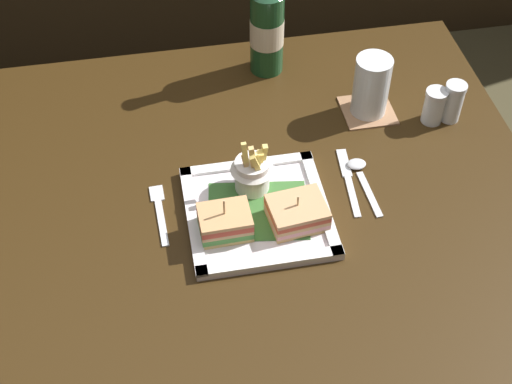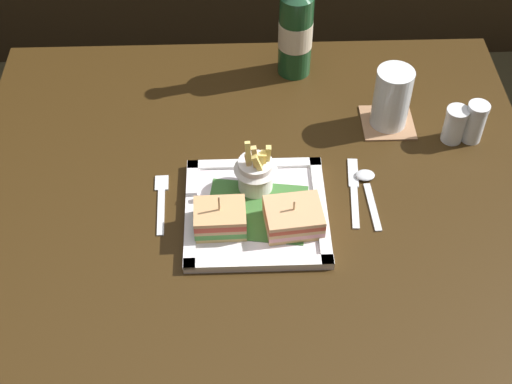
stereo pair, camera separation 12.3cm
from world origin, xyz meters
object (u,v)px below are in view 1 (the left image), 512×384
at_px(sandwich_half_left, 225,222).
at_px(water_glass, 371,89).
at_px(knife, 348,179).
at_px(salt_shaker, 434,108).
at_px(fork, 160,211).
at_px(fries_cup, 253,170).
at_px(spoon, 360,172).
at_px(sandwich_half_right, 297,213).
at_px(pepper_shaker, 452,104).
at_px(square_plate, 258,212).
at_px(dining_table, 255,244).
at_px(beer_bottle, 267,26).

xyz_separation_m(sandwich_half_left, water_glass, (0.32, 0.26, 0.02)).
height_order(knife, salt_shaker, salt_shaker).
bearing_deg(fork, fries_cup, 5.97).
xyz_separation_m(fork, spoon, (0.37, 0.02, 0.00)).
distance_m(fries_cup, water_glass, 0.31).
height_order(sandwich_half_right, pepper_shaker, pepper_shaker).
xyz_separation_m(fork, knife, (0.34, 0.02, 0.00)).
relative_size(square_plate, sandwich_half_left, 2.79).
relative_size(sandwich_half_right, knife, 0.60).
bearing_deg(water_glass, dining_table, -143.69).
distance_m(fries_cup, pepper_shaker, 0.43).
xyz_separation_m(sandwich_half_right, salt_shaker, (0.32, 0.21, 0.00)).
bearing_deg(sandwich_half_right, beer_bottle, 85.88).
bearing_deg(spoon, square_plate, -162.86).
relative_size(dining_table, water_glass, 8.52).
relative_size(dining_table, fries_cup, 9.52).
bearing_deg(sandwich_half_left, sandwich_half_right, -0.00).
height_order(beer_bottle, salt_shaker, beer_bottle).
height_order(fork, salt_shaker, salt_shaker).
distance_m(knife, spoon, 0.03).
height_order(dining_table, sandwich_half_right, sandwich_half_right).
height_order(dining_table, water_glass, water_glass).
bearing_deg(fries_cup, beer_bottle, 75.14).
xyz_separation_m(fries_cup, knife, (0.17, -0.00, -0.05)).
height_order(square_plate, fries_cup, fries_cup).
xyz_separation_m(sandwich_half_right, beer_bottle, (0.03, 0.43, 0.08)).
bearing_deg(pepper_shaker, water_glass, 162.16).
bearing_deg(square_plate, fork, 166.99).
bearing_deg(fork, dining_table, -1.58).
height_order(knife, pepper_shaker, pepper_shaker).
xyz_separation_m(knife, salt_shaker, (0.20, 0.12, 0.03)).
distance_m(sandwich_half_left, spoon, 0.28).
bearing_deg(beer_bottle, water_glass, -44.96).
xyz_separation_m(water_glass, spoon, (-0.06, -0.16, -0.05)).
xyz_separation_m(water_glass, salt_shaker, (0.11, -0.05, -0.02)).
bearing_deg(water_glass, salt_shaker, -23.03).
bearing_deg(pepper_shaker, spoon, -151.40).
bearing_deg(spoon, fries_cup, -178.24).
bearing_deg(knife, dining_table, -173.53).
bearing_deg(knife, fries_cup, 179.30).
distance_m(dining_table, beer_bottle, 0.44).
bearing_deg(square_plate, salt_shaker, 25.27).
bearing_deg(beer_bottle, sandwich_half_right, -94.12).
distance_m(fries_cup, knife, 0.18).
bearing_deg(fries_cup, sandwich_half_right, -56.41).
relative_size(beer_bottle, fork, 1.95).
bearing_deg(sandwich_half_left, knife, 20.23).
bearing_deg(pepper_shaker, dining_table, -160.74).
relative_size(dining_table, fork, 7.44).
xyz_separation_m(sandwich_half_right, fork, (-0.23, 0.07, -0.03)).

